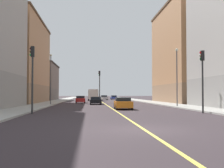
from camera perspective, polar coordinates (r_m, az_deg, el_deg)
ground_plane at (r=13.78m, az=6.53°, el=-9.20°), size 400.00×400.00×0.00m
sidewalk_left at (r=63.65m, az=6.57°, el=-3.46°), size 3.66×168.00×0.15m
sidewalk_right at (r=62.84m, az=-11.12°, el=-3.46°), size 3.66×168.00×0.15m
lane_center_stripe at (r=62.50m, az=-2.22°, el=-3.56°), size 0.16×154.00×0.01m
building_left_mid at (r=56.07m, az=15.34°, el=5.81°), size 10.01×20.67×18.52m
building_right_midblock at (r=54.95m, az=-19.17°, el=4.41°), size 10.01×21.82×15.48m
building_right_distant at (r=76.06m, az=-15.06°, el=0.40°), size 10.01×16.87×9.59m
traffic_light_left_near at (r=26.39m, az=17.91°, el=2.29°), size 0.40×0.32×5.60m
traffic_light_right_near at (r=24.87m, az=-15.92°, el=2.77°), size 0.40×0.32×5.79m
traffic_light_median_far at (r=53.00m, az=-2.56°, el=0.39°), size 0.40×0.32×6.06m
street_lamp_left_near at (r=36.62m, az=13.08°, el=2.55°), size 0.36×0.36×7.37m
street_lamp_right_near at (r=43.47m, az=-12.36°, el=2.01°), size 0.36×0.36×7.61m
car_black at (r=45.65m, az=-3.34°, el=-3.39°), size 1.91×4.51×1.23m
car_orange at (r=31.33m, az=2.25°, el=-3.95°), size 1.92×4.00×1.32m
car_blue at (r=83.50m, az=0.36°, el=-2.76°), size 1.85×4.51×1.22m
car_red at (r=52.88m, az=-6.45°, el=-3.13°), size 1.87×4.43×1.33m
car_silver at (r=77.07m, az=-1.65°, el=-2.80°), size 2.00×4.28×1.29m
box_truck at (r=69.84m, az=-3.87°, el=-2.14°), size 2.52×7.87×2.78m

